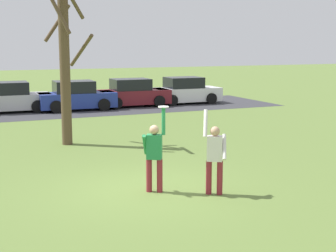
% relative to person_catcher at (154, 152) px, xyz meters
% --- Properties ---
extents(ground_plane, '(120.00, 120.00, 0.00)m').
position_rel_person_catcher_xyz_m(ground_plane, '(-0.14, 0.27, -0.98)').
color(ground_plane, olive).
extents(person_catcher, '(0.58, 0.53, 2.08)m').
position_rel_person_catcher_xyz_m(person_catcher, '(0.00, 0.00, 0.00)').
color(person_catcher, maroon).
rests_on(person_catcher, ground_plane).
extents(person_defender, '(0.65, 0.62, 2.04)m').
position_rel_person_catcher_xyz_m(person_defender, '(1.24, -0.75, -0.00)').
color(person_defender, maroon).
rests_on(person_defender, ground_plane).
extents(frisbee_disc, '(0.25, 0.25, 0.02)m').
position_rel_person_catcher_xyz_m(frisbee_disc, '(0.19, -0.12, 1.11)').
color(frisbee_disc, white).
rests_on(frisbee_disc, person_catcher).
extents(parked_car_silver, '(4.14, 2.12, 1.59)m').
position_rel_person_catcher_xyz_m(parked_car_silver, '(-1.70, 16.33, -0.25)').
color(parked_car_silver, '#BCBCC1').
rests_on(parked_car_silver, ground_plane).
extents(parked_car_blue, '(4.14, 2.12, 1.59)m').
position_rel_person_catcher_xyz_m(parked_car_blue, '(1.71, 15.75, -0.25)').
color(parked_car_blue, '#233893').
rests_on(parked_car_blue, ground_plane).
extents(parked_car_maroon, '(4.14, 2.12, 1.59)m').
position_rel_person_catcher_xyz_m(parked_car_maroon, '(5.07, 16.07, -0.25)').
color(parked_car_maroon, maroon).
rests_on(parked_car_maroon, ground_plane).
extents(parked_car_white, '(4.14, 2.12, 1.59)m').
position_rel_person_catcher_xyz_m(parked_car_white, '(8.47, 16.13, -0.25)').
color(parked_car_white, white).
rests_on(parked_car_white, ground_plane).
extents(parking_strip, '(26.58, 6.40, 0.01)m').
position_rel_person_catcher_xyz_m(parking_strip, '(0.03, 15.97, -0.98)').
color(parking_strip, '#38383D').
rests_on(parking_strip, ground_plane).
extents(bare_tree_tall, '(1.68, 1.70, 5.60)m').
position_rel_person_catcher_xyz_m(bare_tree_tall, '(-0.71, 6.61, 1.82)').
color(bare_tree_tall, brown).
rests_on(bare_tree_tall, ground_plane).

